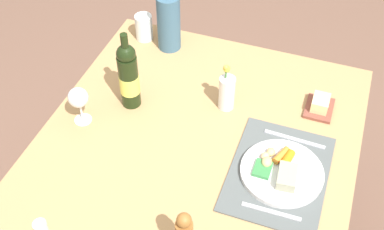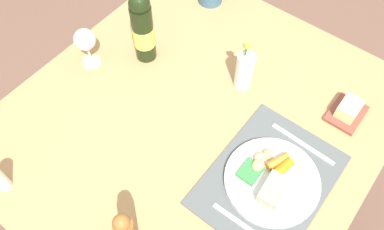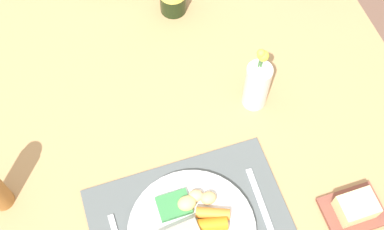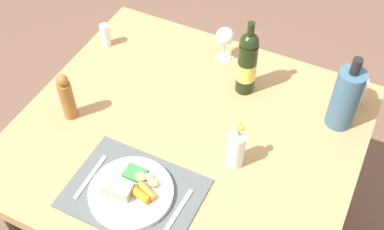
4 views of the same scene
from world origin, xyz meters
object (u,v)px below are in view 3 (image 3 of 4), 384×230
knife (265,213)px  butter_dish (355,209)px  dining_table (171,127)px  dinner_plate (191,230)px  flower_vase (257,84)px

knife → butter_dish: size_ratio=1.64×
dining_table → dinner_plate: (-0.04, -0.31, 0.12)m
dining_table → dinner_plate: 0.33m
dining_table → knife: 0.36m
dining_table → dinner_plate: dinner_plate is taller
dining_table → dinner_plate: bearing=-98.1°
butter_dish → flower_vase: size_ratio=0.66×
dinner_plate → butter_dish: (0.35, -0.07, 0.00)m
dinner_plate → dining_table: bearing=81.9°
knife → butter_dish: 0.19m
dining_table → butter_dish: 0.50m
knife → flower_vase: bearing=75.1°
dining_table → dinner_plate: size_ratio=4.37×
dining_table → knife: knife is taller
dinner_plate → butter_dish: size_ratio=2.10×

